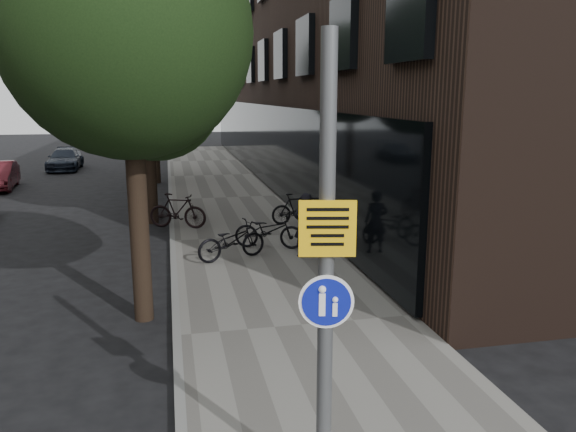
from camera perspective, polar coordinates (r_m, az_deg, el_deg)
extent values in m
cube|color=slate|center=(16.76, -3.93, -2.30)|extent=(4.50, 60.00, 0.12)
cube|color=slate|center=(16.60, -11.65, -2.65)|extent=(0.15, 60.00, 0.13)
cylinder|color=black|center=(10.91, -14.81, -2.29)|extent=(0.36, 0.36, 3.20)
sphere|color=black|center=(10.63, -15.95, 17.40)|extent=(4.40, 4.40, 4.40)
sphere|color=black|center=(11.36, -13.34, 12.12)|extent=(2.64, 2.64, 2.64)
cylinder|color=black|center=(19.26, -13.74, 3.96)|extent=(0.36, 0.36, 3.20)
sphere|color=black|center=(19.10, -14.32, 15.01)|extent=(5.00, 5.00, 5.00)
sphere|color=black|center=(19.86, -12.90, 12.07)|extent=(3.00, 3.00, 3.00)
cylinder|color=black|center=(28.19, -13.29, 6.52)|extent=(0.36, 0.36, 3.20)
sphere|color=black|center=(28.09, -13.67, 14.04)|extent=(5.00, 5.00, 5.00)
sphere|color=black|center=(28.86, -12.72, 12.04)|extent=(3.00, 3.00, 3.00)
cylinder|color=#595B5E|center=(5.57, 3.87, -6.34)|extent=(0.16, 0.16, 4.74)
cube|color=#D7A10B|center=(5.42, 3.95, -1.06)|extent=(0.54, 0.14, 0.55)
cylinder|color=#0D1894|center=(5.64, 3.84, -8.37)|extent=(0.48, 0.11, 0.48)
cylinder|color=white|center=(5.64, 3.84, -8.37)|extent=(0.54, 0.12, 0.55)
imported|color=black|center=(14.49, 1.73, -0.91)|extent=(0.65, 0.46, 1.69)
imported|color=black|center=(15.37, -1.95, -1.47)|extent=(2.01, 1.24, 1.00)
imported|color=black|center=(18.27, 0.86, 0.77)|extent=(1.73, 0.67, 1.01)
imported|color=black|center=(14.38, -5.77, -2.52)|extent=(1.98, 1.25, 0.98)
imported|color=black|center=(18.00, -11.15, 0.53)|extent=(1.91, 1.14, 1.11)
imported|color=black|center=(34.87, -21.70, 5.37)|extent=(1.72, 4.16, 1.20)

